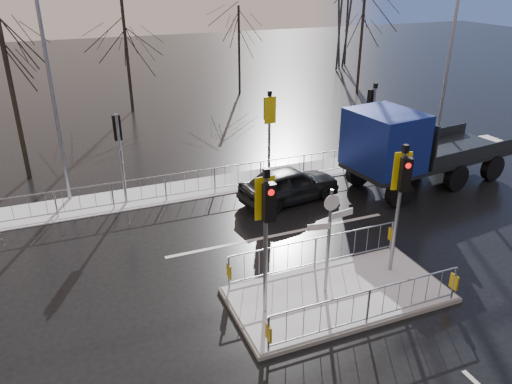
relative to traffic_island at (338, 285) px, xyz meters
name	(u,v)px	position (x,y,z in m)	size (l,w,h in m)	color
ground	(338,297)	(0.01, -0.01, -0.39)	(120.00, 120.00, 0.00)	black
snow_verge	(233,183)	(0.01, 8.59, -0.37)	(30.00, 2.00, 0.04)	white
lane_markings	(344,303)	(0.01, -0.34, -0.39)	(8.00, 11.38, 0.01)	silver
traffic_island	(338,285)	(0.00, 0.00, 0.00)	(6.00, 3.04, 4.15)	#62625D
far_kerb_fixtures	(244,164)	(0.31, 8.08, 0.63)	(18.00, 0.65, 3.83)	gray
car_far_lane	(289,184)	(1.46, 6.17, 0.30)	(1.63, 4.05, 1.38)	black
flatbed_truck	(403,148)	(6.05, 5.42, 1.42)	(7.63, 3.57, 3.41)	black
tree_near_b	(5,56)	(-7.99, 12.49, 4.76)	(4.00, 4.00, 7.55)	black
tree_far_a	(125,32)	(-1.99, 21.99, 4.43)	(3.75, 3.75, 7.08)	black
tree_far_b	(239,33)	(6.01, 23.99, 3.79)	(3.25, 3.25, 6.14)	black
tree_far_c	(363,18)	(14.01, 20.99, 4.76)	(4.00, 4.00, 7.55)	black
street_lamp_right	(450,62)	(10.58, 8.49, 4.00)	(1.25, 0.18, 8.00)	gray
street_lamp_left	(53,85)	(-6.42, 9.49, 4.10)	(1.25, 0.18, 8.20)	gray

